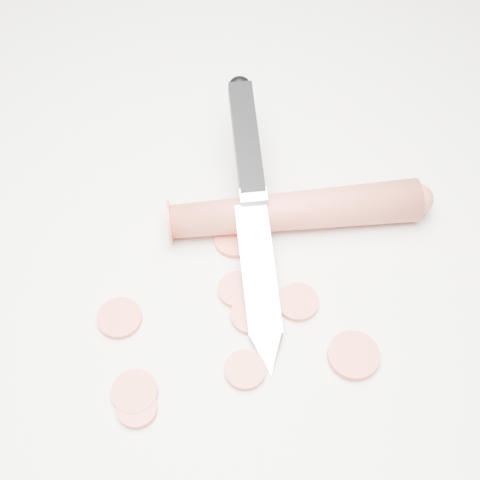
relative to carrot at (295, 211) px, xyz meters
The scene contains 12 objects.
ground 0.07m from the carrot, 83.28° to the right, with size 2.40×2.40×0.00m, color white.
carrot is the anchor object (origin of this frame).
carrot_slice_0 0.17m from the carrot, 110.95° to the right, with size 0.03×0.03×0.01m, color #DC5D40.
carrot_slice_1 0.19m from the carrot, 93.07° to the right, with size 0.03×0.03×0.01m, color #DC5D40.
carrot_slice_2 0.08m from the carrot, 54.59° to the right, with size 0.03×0.03×0.01m, color #DC5D40.
carrot_slice_3 0.10m from the carrot, 76.50° to the right, with size 0.03×0.03×0.01m, color #DC5D40.
carrot_slice_4 0.13m from the carrot, 36.72° to the right, with size 0.04×0.04×0.01m, color #DC5D40.
carrot_slice_5 0.05m from the carrot, 124.11° to the right, with size 0.03×0.03×0.01m, color #DC5D40.
carrot_slice_6 0.20m from the carrot, 90.37° to the right, with size 0.03×0.03×0.01m, color #DC5D40.
carrot_slice_7 0.14m from the carrot, 71.65° to the right, with size 0.03×0.03×0.01m, color #DC5D40.
carrot_slice_8 0.08m from the carrot, 89.73° to the right, with size 0.03×0.03×0.01m, color #DC5D40.
kitchen_knife 0.04m from the carrot, 119.89° to the right, with size 0.19×0.20×0.07m, color silver, non-canonical shape.
Camera 1 is at (0.15, -0.22, 0.46)m, focal length 50.00 mm.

